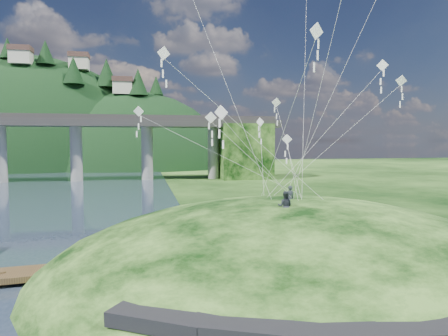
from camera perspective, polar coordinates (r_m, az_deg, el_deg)
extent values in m
plane|color=black|center=(25.34, -6.44, -17.08)|extent=(320.00, 320.00, 0.00)
ellipsoid|color=black|center=(29.44, 9.66, -17.18)|extent=(36.00, 32.00, 13.00)
cube|color=black|center=(17.10, -9.26, -20.47)|extent=(4.32, 3.62, 0.71)
cube|color=black|center=(15.97, 2.68, -22.01)|extent=(4.10, 2.97, 0.61)
cube|color=black|center=(16.09, 14.88, -21.98)|extent=(3.85, 2.37, 0.62)
cube|color=black|center=(17.21, 25.20, -20.59)|extent=(3.62, 1.83, 0.66)
cylinder|color=gray|center=(98.27, -29.33, 1.93)|extent=(2.60, 2.60, 13.00)
cylinder|color=gray|center=(94.71, -20.36, 2.13)|extent=(2.60, 2.60, 13.00)
cylinder|color=gray|center=(93.61, -10.93, 2.29)|extent=(2.60, 2.60, 13.00)
cylinder|color=gray|center=(95.06, -1.54, 2.38)|extent=(2.60, 2.60, 13.00)
cube|color=black|center=(96.64, 2.84, 2.41)|extent=(12.00, 11.00, 13.00)
ellipsoid|color=black|center=(155.04, -25.70, -2.03)|extent=(96.00, 68.00, 88.00)
ellipsoid|color=black|center=(142.88, -12.68, -3.83)|extent=(76.00, 56.00, 72.00)
cone|color=black|center=(146.42, -28.53, 14.81)|extent=(4.97, 4.97, 6.54)
cone|color=black|center=(141.47, -24.16, 14.85)|extent=(5.83, 5.83, 7.67)
cone|color=black|center=(133.97, -20.72, 12.93)|extent=(6.47, 6.47, 8.51)
cone|color=black|center=(139.77, -16.43, 12.90)|extent=(7.13, 7.13, 9.38)
cone|color=black|center=(133.93, -12.18, 11.92)|extent=(6.56, 6.56, 8.63)
cone|color=black|center=(139.53, -9.69, 11.55)|extent=(4.88, 4.88, 6.42)
cube|color=beige|center=(140.60, -27.02, 13.84)|extent=(6.00, 5.00, 4.00)
cube|color=#50342E|center=(141.10, -27.05, 14.92)|extent=(6.40, 5.40, 1.60)
cube|color=beige|center=(143.20, -19.99, 13.80)|extent=(6.00, 5.00, 4.00)
cube|color=#50342E|center=(143.70, -20.02, 14.86)|extent=(6.40, 5.40, 1.60)
cube|color=beige|center=(134.75, -14.28, 10.98)|extent=(6.00, 5.00, 4.00)
cube|color=#50342E|center=(135.11, -14.30, 12.12)|extent=(6.40, 5.40, 1.60)
cube|color=#3A2A17|center=(29.23, -22.41, -13.42)|extent=(15.85, 4.00, 0.39)
cylinder|color=#3A2A17|center=(29.81, -29.03, -13.84)|extent=(0.34, 0.34, 1.12)
cylinder|color=#3A2A17|center=(29.31, -22.40, -13.95)|extent=(0.34, 0.34, 1.12)
cylinder|color=#3A2A17|center=(29.19, -15.62, -13.87)|extent=(0.34, 0.34, 1.12)
cylinder|color=#3A2A17|center=(29.46, -8.88, -13.60)|extent=(0.34, 0.34, 1.12)
imported|color=#282D35|center=(28.61, 9.39, -2.49)|extent=(0.72, 0.52, 1.82)
imported|color=#282D35|center=(25.44, 8.74, -3.29)|extent=(1.16, 1.07, 1.92)
cube|color=white|center=(35.69, 5.18, 6.56)|extent=(0.53, 0.67, 0.80)
cube|color=white|center=(35.67, 5.18, 5.64)|extent=(0.09, 0.08, 0.47)
cube|color=white|center=(35.66, 5.17, 4.71)|extent=(0.09, 0.08, 0.47)
cube|color=white|center=(35.66, 5.17, 3.79)|extent=(0.09, 0.08, 0.47)
cube|color=white|center=(32.21, 8.98, 4.09)|extent=(0.73, 0.46, 0.81)
cube|color=white|center=(32.21, 8.97, 3.05)|extent=(0.11, 0.05, 0.48)
cube|color=white|center=(32.23, 8.96, 2.01)|extent=(0.11, 0.05, 0.48)
cube|color=white|center=(32.25, 8.95, 0.97)|extent=(0.11, 0.05, 0.48)
cube|color=white|center=(28.58, -12.11, 7.92)|extent=(0.72, 0.27, 0.71)
cube|color=white|center=(28.55, -12.09, 6.87)|extent=(0.10, 0.02, 0.43)
cube|color=white|center=(28.53, -12.08, 5.82)|extent=(0.10, 0.02, 0.43)
cube|color=white|center=(28.51, -12.06, 4.76)|extent=(0.10, 0.02, 0.43)
cube|color=white|center=(27.23, -1.90, 7.23)|extent=(0.80, 0.19, 0.79)
cube|color=white|center=(27.20, -1.89, 6.04)|extent=(0.10, 0.03, 0.46)
cube|color=white|center=(27.19, -1.89, 4.86)|extent=(0.10, 0.03, 0.46)
cube|color=white|center=(27.19, -1.89, 3.67)|extent=(0.10, 0.03, 0.46)
cube|color=white|center=(32.10, 23.99, 11.33)|extent=(0.80, 0.31, 0.78)
cube|color=white|center=(32.02, 23.96, 10.31)|extent=(0.11, 0.03, 0.47)
cube|color=white|center=(31.96, 23.93, 9.30)|extent=(0.11, 0.03, 0.47)
cube|color=white|center=(31.91, 23.90, 8.27)|extent=(0.11, 0.03, 0.47)
cube|color=white|center=(24.85, -8.62, 15.90)|extent=(0.77, 0.38, 0.82)
cube|color=white|center=(24.73, -8.61, 14.57)|extent=(0.10, 0.08, 0.48)
cube|color=white|center=(24.63, -8.59, 13.22)|extent=(0.10, 0.08, 0.48)
cube|color=white|center=(24.54, -8.58, 11.87)|extent=(0.10, 0.08, 0.48)
cube|color=white|center=(35.33, 7.49, 9.26)|extent=(0.83, 0.27, 0.81)
cube|color=white|center=(35.28, 7.48, 8.31)|extent=(0.11, 0.05, 0.48)
cube|color=white|center=(35.24, 7.47, 7.36)|extent=(0.11, 0.05, 0.48)
cube|color=white|center=(35.21, 7.46, 6.40)|extent=(0.11, 0.05, 0.48)
cube|color=white|center=(32.15, 21.70, 13.48)|extent=(0.67, 0.57, 0.83)
cube|color=white|center=(32.05, 21.67, 12.44)|extent=(0.11, 0.07, 0.49)
cube|color=white|center=(31.97, 21.64, 11.39)|extent=(0.11, 0.07, 0.49)
cube|color=white|center=(31.89, 21.62, 10.33)|extent=(0.11, 0.07, 0.49)
cube|color=white|center=(22.18, 13.07, 18.50)|extent=(0.85, 0.30, 0.87)
cube|color=white|center=(22.03, 13.04, 16.94)|extent=(0.11, 0.07, 0.51)
cube|color=white|center=(21.90, 13.02, 15.36)|extent=(0.11, 0.07, 0.51)
cube|color=white|center=(21.79, 12.99, 13.77)|extent=(0.11, 0.07, 0.51)
cube|color=white|center=(21.53, -0.41, 7.94)|extent=(0.65, 0.54, 0.78)
cube|color=white|center=(21.50, -0.41, 6.42)|extent=(0.10, 0.06, 0.47)
cube|color=white|center=(21.48, -0.41, 4.90)|extent=(0.10, 0.06, 0.47)
cube|color=white|center=(21.48, -0.41, 3.38)|extent=(0.10, 0.06, 0.47)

